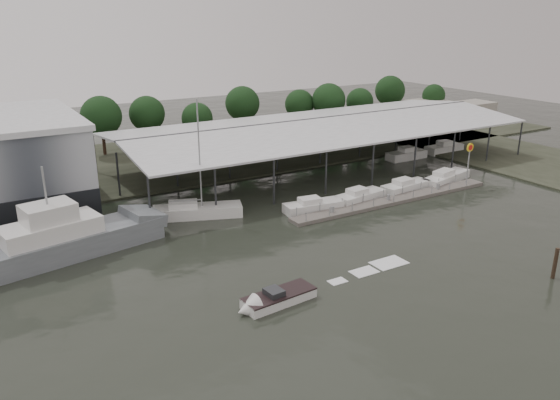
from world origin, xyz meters
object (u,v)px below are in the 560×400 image
white_sailboat (196,211)px  speedboat_underway (273,300)px  shell_fuel_sign (469,156)px  grey_trawler (66,239)px

white_sailboat → speedboat_underway: bearing=-76.2°
shell_fuel_sign → white_sailboat: 34.69m
white_sailboat → grey_trawler: bearing=-146.2°
white_sailboat → speedboat_underway: (-2.40, -20.53, -0.26)m
speedboat_underway → shell_fuel_sign: bearing=-164.6°
white_sailboat → speedboat_underway: 20.67m
shell_fuel_sign → grey_trawler: 47.84m
shell_fuel_sign → grey_trawler: bearing=175.2°
shell_fuel_sign → grey_trawler: size_ratio=0.30×
shell_fuel_sign → white_sailboat: bearing=167.8°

